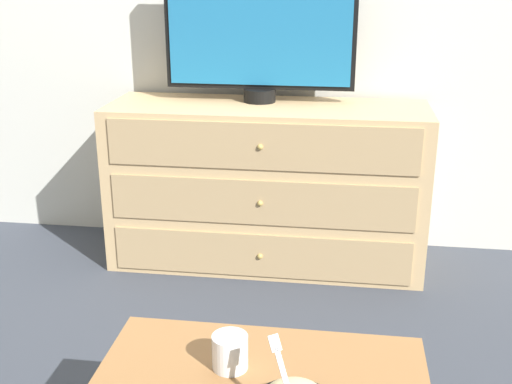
# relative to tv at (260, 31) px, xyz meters

# --- Properties ---
(ground_plane) EXTENTS (12.00, 12.00, 0.00)m
(ground_plane) POSITION_rel_tv_xyz_m (0.02, 0.18, -1.04)
(ground_plane) COLOR #383D47
(dresser) EXTENTS (1.40, 0.48, 0.73)m
(dresser) POSITION_rel_tv_xyz_m (0.04, -0.08, -0.68)
(dresser) COLOR tan
(dresser) RESTS_ON ground_plane
(tv) EXTENTS (0.83, 0.14, 0.59)m
(tv) POSITION_rel_tv_xyz_m (0.00, 0.00, 0.00)
(tv) COLOR black
(tv) RESTS_ON dresser
(drink_cup) EXTENTS (0.09, 0.09, 0.09)m
(drink_cup) POSITION_rel_tv_xyz_m (0.13, -1.51, -0.61)
(drink_cup) COLOR #9E6638
(drink_cup) RESTS_ON coffee_table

